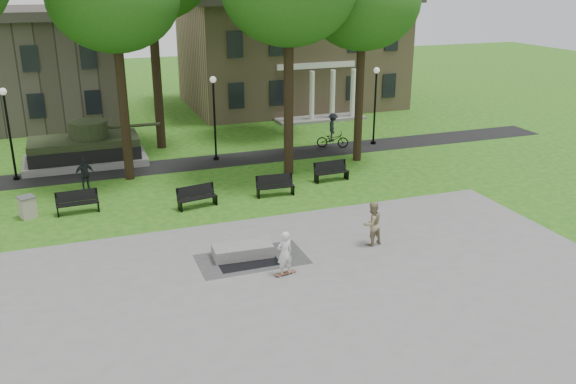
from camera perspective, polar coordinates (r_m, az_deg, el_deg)
name	(u,v)px	position (r m, az deg, el deg)	size (l,w,h in m)	color
ground	(279,246)	(23.73, -0.84, -5.07)	(120.00, 120.00, 0.00)	#205914
plaza	(331,308)	(19.60, 4.08, -10.78)	(22.00, 16.00, 0.02)	gray
footpath	(209,162)	(34.58, -7.42, 2.81)	(44.00, 2.60, 0.01)	black
building_right	(290,49)	(49.72, 0.17, 13.20)	(17.00, 12.00, 8.60)	#9E8460
building_left	(4,71)	(47.45, -25.03, 10.19)	(15.00, 10.00, 7.20)	#4C443D
tree_3	(363,2)	(33.48, 7.03, 17.24)	(6.00, 6.00, 11.19)	black
lamp_left	(8,127)	(33.56, -24.69, 5.58)	(0.36, 0.36, 4.73)	black
lamp_mid	(214,111)	(34.28, -6.91, 7.50)	(0.36, 0.36, 4.73)	black
lamp_right	(375,99)	(37.77, 8.17, 8.56)	(0.36, 0.36, 4.73)	black
tank_monument	(85,149)	(35.55, -18.42, 3.85)	(7.45, 3.40, 2.40)	gray
puddle	(248,262)	(22.44, -3.73, -6.58)	(2.20, 1.20, 0.00)	black
concrete_block	(243,251)	(22.84, -4.27, -5.48)	(2.20, 1.00, 0.45)	gray
skateboard	(285,274)	(21.52, -0.25, -7.64)	(0.78, 0.20, 0.07)	brown
skateboarder	(285,253)	(21.19, -0.31, -5.75)	(0.59, 0.39, 1.62)	silver
friend_watching	(372,224)	(23.69, 7.86, -2.95)	(0.85, 0.66, 1.74)	#92835E
pedestrian_walker	(85,174)	(31.09, -18.50, 1.60)	(0.97, 0.40, 1.66)	#1F2329
cyclist	(333,134)	(37.12, 4.21, 5.47)	(2.02, 1.37, 2.12)	black
park_bench_0	(77,201)	(28.36, -19.11, -0.84)	(1.82, 0.60, 1.00)	black
park_bench_1	(197,196)	(27.77, -8.52, -0.37)	(1.85, 0.86, 1.00)	black
park_bench_2	(275,185)	(28.92, -1.24, 0.67)	(1.82, 0.63, 1.00)	black
park_bench_3	(331,171)	(31.12, 4.04, 2.02)	(1.82, 0.60, 1.00)	black
trash_bin	(27,207)	(28.58, -23.20, -1.29)	(0.86, 0.86, 0.96)	#A9A08B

